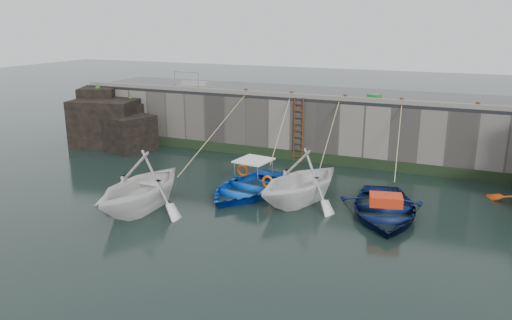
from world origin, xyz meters
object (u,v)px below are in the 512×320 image
at_px(boat_near_blue, 247,192).
at_px(bollard_d, 401,101).
at_px(bollard_c, 345,97).
at_px(fish_crate, 374,98).
at_px(bollard_a, 246,91).
at_px(bollard_b, 292,94).
at_px(boat_near_white, 142,208).
at_px(boat_near_blacktrim, 300,201).
at_px(bollard_e, 478,105).
at_px(ladder, 298,130).
at_px(boat_near_navy, 383,215).

bearing_deg(boat_near_blue, bollard_d, 55.82).
distance_m(bollard_c, bollard_d, 2.60).
distance_m(fish_crate, bollard_a, 6.50).
bearing_deg(bollard_b, bollard_d, 0.00).
xyz_separation_m(boat_near_white, boat_near_blacktrim, (5.21, 3.09, 0.00)).
bearing_deg(boat_near_blacktrim, boat_near_white, -129.47).
distance_m(boat_near_white, bollard_b, 9.90).
relative_size(bollard_d, bollard_e, 1.00).
bearing_deg(bollard_e, ladder, -177.60).
height_order(boat_near_blacktrim, bollard_c, bollard_c).
relative_size(bollard_c, bollard_e, 1.00).
distance_m(boat_near_white, boat_near_blue, 4.32).
height_order(fish_crate, bollard_a, fish_crate).
distance_m(boat_near_navy, bollard_c, 7.48).
relative_size(boat_near_white, bollard_d, 16.81).
distance_m(ladder, fish_crate, 3.96).
xyz_separation_m(boat_near_blue, bollard_e, (8.34, 5.72, 3.30)).
relative_size(boat_near_white, boat_near_blue, 1.00).
relative_size(boat_near_blacktrim, fish_crate, 7.73).
xyz_separation_m(boat_near_blue, bollard_a, (-2.66, 5.72, 3.30)).
distance_m(boat_near_blacktrim, bollard_c, 6.71).
bearing_deg(bollard_e, boat_near_navy, -114.95).
distance_m(boat_near_blue, bollard_e, 10.63).
bearing_deg(ladder, boat_near_blue, -93.59).
height_order(bollard_d, bollard_e, same).
bearing_deg(bollard_a, boat_near_white, -91.46).
relative_size(ladder, boat_near_white, 0.68).
bearing_deg(bollard_b, boat_near_blue, -88.37).
height_order(ladder, bollard_a, bollard_a).
relative_size(boat_near_blacktrim, bollard_c, 16.06).
relative_size(boat_near_blue, fish_crate, 8.11).
distance_m(boat_near_white, boat_near_navy, 8.94).
distance_m(boat_near_navy, bollard_b, 8.91).
relative_size(bollard_b, bollard_e, 1.00).
height_order(boat_near_navy, fish_crate, fish_crate).
bearing_deg(boat_near_blacktrim, boat_near_navy, 17.15).
bearing_deg(bollard_b, bollard_a, 180.00).
bearing_deg(bollard_d, ladder, -176.00).
bearing_deg(boat_near_blue, boat_near_navy, 4.92).
bearing_deg(boat_near_blacktrim, bollard_d, 84.14).
bearing_deg(boat_near_navy, bollard_a, 131.41).
height_order(bollard_c, bollard_e, same).
distance_m(boat_near_white, boat_near_blacktrim, 6.06).
distance_m(boat_near_white, bollard_a, 9.52).
bearing_deg(bollard_c, boat_near_white, -121.29).
xyz_separation_m(bollard_a, bollard_e, (11.00, 0.00, 0.00)).
relative_size(boat_near_blacktrim, bollard_d, 16.06).
height_order(ladder, bollard_d, bollard_d).
bearing_deg(ladder, bollard_d, 4.00).
xyz_separation_m(boat_near_white, bollard_e, (11.23, 8.93, 3.30)).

